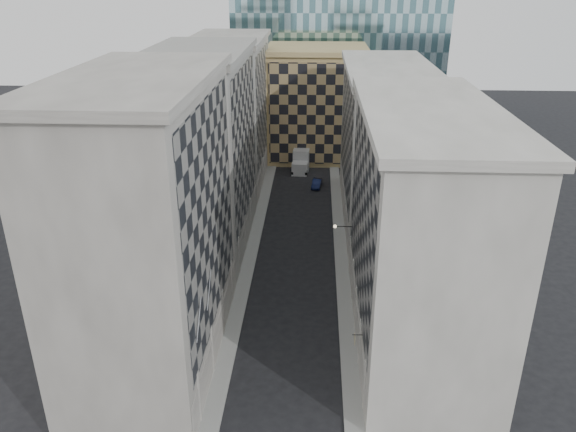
% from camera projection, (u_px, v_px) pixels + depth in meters
% --- Properties ---
extents(sidewalk_west, '(1.50, 100.00, 0.15)m').
position_uv_depth(sidewalk_west, '(252.00, 251.00, 66.12)').
color(sidewalk_west, gray).
rests_on(sidewalk_west, ground).
extents(sidewalk_east, '(1.50, 100.00, 0.15)m').
position_uv_depth(sidewalk_east, '(341.00, 253.00, 65.64)').
color(sidewalk_east, gray).
rests_on(sidewalk_east, ground).
extents(bldg_left_a, '(10.80, 22.80, 23.70)m').
position_uv_depth(bldg_left_a, '(151.00, 227.00, 44.28)').
color(bldg_left_a, gray).
rests_on(bldg_left_a, ground).
extents(bldg_left_b, '(10.80, 22.80, 22.70)m').
position_uv_depth(bldg_left_b, '(203.00, 151.00, 64.61)').
color(bldg_left_b, gray).
rests_on(bldg_left_b, ground).
extents(bldg_left_c, '(10.80, 22.80, 21.70)m').
position_uv_depth(bldg_left_c, '(231.00, 111.00, 84.93)').
color(bldg_left_c, gray).
rests_on(bldg_left_c, ground).
extents(bldg_right_a, '(10.80, 26.80, 20.70)m').
position_uv_depth(bldg_right_a, '(418.00, 228.00, 47.55)').
color(bldg_right_a, '#A6A298').
rests_on(bldg_right_a, ground).
extents(bldg_right_b, '(10.80, 28.80, 19.70)m').
position_uv_depth(bldg_right_b, '(384.00, 144.00, 72.43)').
color(bldg_right_b, '#A6A298').
rests_on(bldg_right_b, ground).
extents(tan_block, '(16.80, 14.80, 18.80)m').
position_uv_depth(tan_block, '(316.00, 103.00, 96.69)').
color(tan_block, tan).
rests_on(tan_block, ground).
extents(flagpoles_left, '(0.10, 6.33, 2.33)m').
position_uv_depth(flagpoles_left, '(204.00, 304.00, 41.02)').
color(flagpoles_left, gray).
rests_on(flagpoles_left, ground).
extents(bracket_lamp, '(1.98, 0.36, 0.36)m').
position_uv_depth(bracket_lamp, '(337.00, 226.00, 57.73)').
color(bracket_lamp, black).
rests_on(bracket_lamp, ground).
extents(box_truck, '(2.97, 6.46, 3.46)m').
position_uv_depth(box_truck, '(301.00, 161.00, 92.57)').
color(box_truck, '#BDBDBD').
rests_on(box_truck, ground).
extents(dark_car, '(1.70, 3.84, 1.22)m').
position_uv_depth(dark_car, '(317.00, 183.00, 85.45)').
color(dark_car, '#11193E').
rests_on(dark_car, ground).
extents(shop_sign, '(0.80, 0.70, 0.78)m').
position_uv_depth(shop_sign, '(355.00, 339.00, 44.06)').
color(shop_sign, black).
rests_on(shop_sign, ground).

